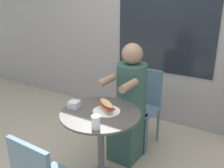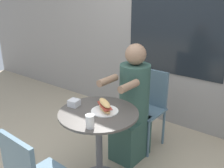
# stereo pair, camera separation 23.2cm
# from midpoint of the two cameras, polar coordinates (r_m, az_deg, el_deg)

# --- Properties ---
(storefront_wall) EXTENTS (8.00, 0.09, 2.80)m
(storefront_wall) POSITION_cam_midpoint_polar(r_m,az_deg,el_deg) (3.35, 16.17, 13.94)
(storefront_wall) COLOR gray
(storefront_wall) RESTS_ON ground_plane
(cafe_table) EXTENTS (0.69, 0.69, 0.72)m
(cafe_table) POSITION_cam_midpoint_polar(r_m,az_deg,el_deg) (2.35, -0.02, -10.43)
(cafe_table) COLOR #47423D
(cafe_table) RESTS_ON ground_plane
(diner_chair) EXTENTS (0.39, 0.39, 0.87)m
(diner_chair) POSITION_cam_midpoint_polar(r_m,az_deg,el_deg) (3.00, 10.29, -3.77)
(diner_chair) COLOR slate
(diner_chair) RESTS_ON ground_plane
(seated_diner) EXTENTS (0.32, 0.56, 1.23)m
(seated_diner) POSITION_cam_midpoint_polar(r_m,az_deg,el_deg) (2.72, 6.89, -5.65)
(seated_diner) COLOR #2D4C42
(seated_diner) RESTS_ON ground_plane
(sandwich_on_plate) EXTENTS (0.24, 0.24, 0.10)m
(sandwich_on_plate) POSITION_cam_midpoint_polar(r_m,az_deg,el_deg) (2.25, 1.36, -5.10)
(sandwich_on_plate) COLOR white
(sandwich_on_plate) RESTS_ON cafe_table
(drink_cup) EXTENTS (0.07, 0.07, 0.11)m
(drink_cup) POSITION_cam_midpoint_polar(r_m,az_deg,el_deg) (1.99, -1.48, -8.20)
(drink_cup) COLOR silver
(drink_cup) RESTS_ON cafe_table
(napkin_box) EXTENTS (0.10, 0.10, 0.06)m
(napkin_box) POSITION_cam_midpoint_polar(r_m,az_deg,el_deg) (2.36, -5.50, -4.16)
(napkin_box) COLOR silver
(napkin_box) RESTS_ON cafe_table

